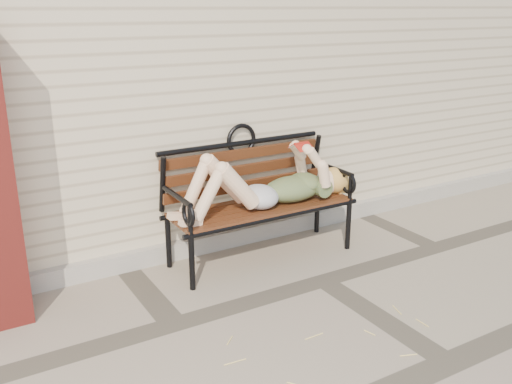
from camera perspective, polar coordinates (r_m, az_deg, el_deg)
ground at (r=4.53m, az=6.72°, el=-8.80°), size 80.00×80.00×0.00m
house_wall at (r=6.69m, az=-8.92°, el=13.28°), size 8.00×4.00×3.00m
foundation_strip at (r=5.23m, az=0.31°, el=-3.97°), size 8.00×0.10×0.15m
garden_bench at (r=4.76m, az=-0.08°, el=0.69°), size 1.70×0.68×1.10m
reading_woman at (r=4.64m, az=0.91°, el=0.72°), size 1.60×0.36×0.50m
straw_scatter at (r=3.56m, az=6.23°, el=-16.87°), size 2.72×1.69×0.01m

